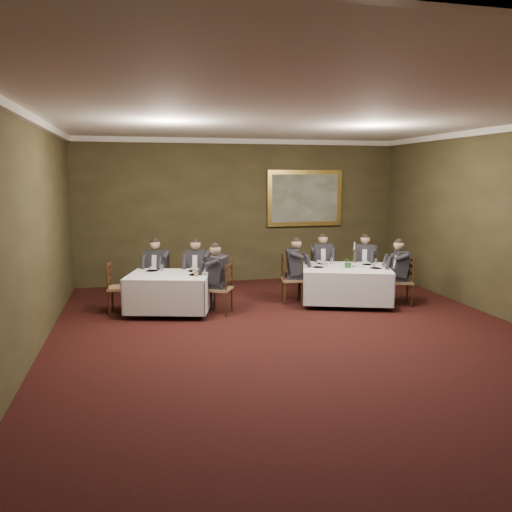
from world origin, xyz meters
name	(u,v)px	position (x,y,z in m)	size (l,w,h in m)	color
ground	(305,344)	(0.00, 0.00, 0.00)	(10.00, 10.00, 0.00)	black
ceiling	(309,114)	(0.00, 0.00, 3.50)	(8.00, 10.00, 0.10)	silver
back_wall	(241,211)	(0.00, 5.00, 1.75)	(8.00, 0.10, 3.50)	#302C18
left_wall	(22,242)	(-4.00, 0.00, 1.75)	(0.10, 10.00, 3.50)	#302C18
crown_molding	(309,119)	(0.00, 0.00, 3.44)	(8.00, 10.00, 0.12)	white
table_main	(346,282)	(1.64, 2.23, 0.45)	(2.11, 1.85, 0.67)	#321D0E
table_second	(170,290)	(-1.95, 2.33, 0.45)	(1.81, 1.55, 0.67)	#321D0E
chair_main_backleft	(321,280)	(1.48, 3.24, 0.28)	(0.49, 0.47, 1.00)	olive
diner_main_backleft	(321,271)	(1.48, 3.23, 0.51)	(0.46, 0.53, 1.35)	black
chair_main_backright	(364,281)	(2.39, 2.93, 0.28)	(0.59, 0.58, 1.00)	olive
diner_main_backright	(364,271)	(2.38, 2.92, 0.51)	(0.59, 0.62, 1.35)	black
chair_main_endleft	(291,289)	(0.58, 2.59, 0.28)	(0.48, 0.50, 1.00)	olive
diner_main_endleft	(292,278)	(0.59, 2.59, 0.51)	(0.54, 0.47, 1.35)	black
chair_main_endright	(401,291)	(2.70, 1.86, 0.28)	(0.53, 0.54, 1.00)	olive
diner_main_endright	(401,280)	(2.69, 1.87, 0.51)	(0.57, 0.52, 1.35)	black
chair_sec_backleft	(158,289)	(-2.13, 3.20, 0.28)	(0.58, 0.57, 1.00)	olive
diner_sec_backleft	(157,278)	(-2.14, 3.19, 0.51)	(0.56, 0.60, 1.35)	black
chair_sec_backright	(198,289)	(-1.34, 2.98, 0.28)	(0.57, 0.56, 1.00)	olive
diner_sec_backright	(197,279)	(-1.34, 2.97, 0.51)	(0.56, 0.60, 1.35)	black
chair_sec_endright	(220,299)	(-1.00, 2.07, 0.28)	(0.58, 0.59, 1.00)	olive
diner_sec_endright	(220,287)	(-1.01, 2.07, 0.51)	(0.61, 0.58, 1.35)	black
chair_sec_endleft	(120,298)	(-2.89, 2.58, 0.28)	(0.47, 0.49, 1.00)	olive
centerpiece	(349,262)	(1.66, 2.17, 0.89)	(0.22, 0.19, 0.25)	#2D5926
candlestick	(354,257)	(1.81, 2.25, 0.96)	(0.08, 0.08, 0.53)	gold
place_setting_table_main	(324,262)	(1.36, 2.76, 0.80)	(0.33, 0.31, 0.14)	white
place_setting_table_second	(154,269)	(-2.21, 2.78, 0.80)	(0.33, 0.31, 0.14)	white
painting	(305,198)	(1.64, 4.94, 2.05)	(1.95, 0.09, 1.41)	#DFBF51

